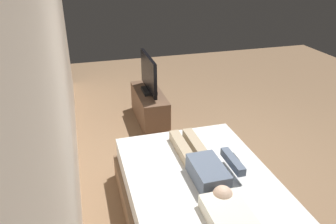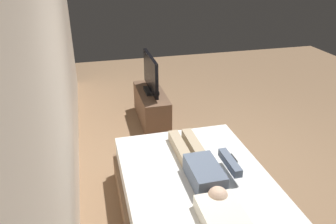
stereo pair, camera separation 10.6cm
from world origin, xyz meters
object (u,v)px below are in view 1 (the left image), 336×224
Objects in this scene: pillow at (229,216)px; person at (204,166)px; bed at (199,198)px; tv_stand at (150,107)px; tv at (149,75)px; remote at (235,157)px.

person reaches higher than pillow.
bed is 1.73× the size of tv_stand.
bed is 0.36m from person.
tv reaches higher than pillow.
pillow is 3.20× the size of remote.
bed is 0.72m from pillow.
tv is at bearing -0.35° from bed.
pillow reaches higher than tv_stand.
tv_stand is (2.27, -0.01, -0.01)m from bed.
tv is (-0.00, -0.00, 0.53)m from tv_stand.
person is (0.66, -0.05, 0.02)m from pillow.
remote reaches higher than bed.
tv_stand is at bearing -0.27° from pillow.
pillow is at bearing -180.00° from bed.
remote is at bearing -29.31° from pillow.
bed is at bearing 179.65° from tv_stand.
tv_stand is (2.90, -0.01, -0.35)m from pillow.
person is at bearing 110.47° from remote.
bed is 3.97× the size of pillow.
tv is at bearing 0.96° from person.
bed is 1.51× the size of person.
tv_stand is (2.09, 0.44, -0.30)m from remote.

